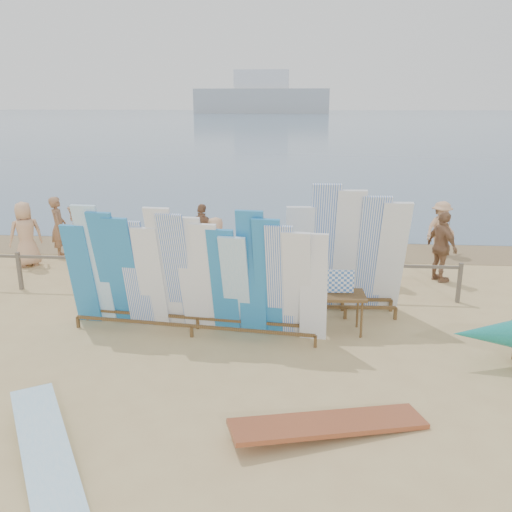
# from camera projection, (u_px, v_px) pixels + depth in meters

# --- Properties ---
(ground) EXTENTS (160.00, 160.00, 0.00)m
(ground) POSITION_uv_depth(u_px,v_px,m) (154.00, 352.00, 9.55)
(ground) COLOR tan
(ground) RESTS_ON ground
(ocean) EXTENTS (320.00, 240.00, 0.02)m
(ocean) POSITION_uv_depth(u_px,v_px,m) (294.00, 119.00, 132.09)
(ocean) COLOR #47627F
(ocean) RESTS_ON ground
(wet_sand_strip) EXTENTS (40.00, 2.60, 0.01)m
(wet_sand_strip) POSITION_uv_depth(u_px,v_px,m) (217.00, 247.00, 16.44)
(wet_sand_strip) COLOR olive
(wet_sand_strip) RESTS_ON ground
(distant_ship) EXTENTS (45.00, 8.00, 14.00)m
(distant_ship) POSITION_uv_depth(u_px,v_px,m) (261.00, 97.00, 181.40)
(distant_ship) COLOR #999EA3
(distant_ship) RESTS_ON ocean
(fence) EXTENTS (12.08, 0.08, 0.90)m
(fence) POSITION_uv_depth(u_px,v_px,m) (188.00, 268.00, 12.25)
(fence) COLOR #655B4D
(fence) RESTS_ON ground
(main_surfboard_rack) EXTENTS (5.01, 1.11, 2.48)m
(main_surfboard_rack) POSITION_uv_depth(u_px,v_px,m) (192.00, 278.00, 10.05)
(main_surfboard_rack) COLOR brown
(main_surfboard_rack) RESTS_ON ground
(side_surfboard_rack) EXTENTS (2.43, 0.89, 2.78)m
(side_surfboard_rack) POSITION_uv_depth(u_px,v_px,m) (346.00, 257.00, 10.89)
(side_surfboard_rack) COLOR brown
(side_surfboard_rack) RESTS_ON ground
(vendor_table) EXTENTS (0.97, 0.71, 1.25)m
(vendor_table) POSITION_uv_depth(u_px,v_px,m) (339.00, 312.00, 10.28)
(vendor_table) COLOR brown
(vendor_table) RESTS_ON ground
(flat_board_a) EXTENTS (1.93, 2.57, 0.32)m
(flat_board_a) POSITION_uv_depth(u_px,v_px,m) (46.00, 459.00, 6.72)
(flat_board_a) COLOR #92C9EA
(flat_board_a) RESTS_ON ground
(flat_board_c) EXTENTS (2.73, 1.44, 0.26)m
(flat_board_c) POSITION_uv_depth(u_px,v_px,m) (329.00, 432.00, 7.25)
(flat_board_c) COLOR #9C4C2A
(flat_board_c) RESTS_ON ground
(beach_chair_left) EXTENTS (0.67, 0.69, 0.96)m
(beach_chair_left) POSITION_uv_depth(u_px,v_px,m) (188.00, 274.00, 12.98)
(beach_chair_left) COLOR red
(beach_chair_left) RESTS_ON ground
(beach_chair_right) EXTENTS (0.81, 0.82, 0.96)m
(beach_chair_right) POSITION_uv_depth(u_px,v_px,m) (262.00, 267.00, 13.49)
(beach_chair_right) COLOR red
(beach_chair_right) RESTS_ON ground
(stroller) EXTENTS (0.73, 0.88, 1.04)m
(stroller) POSITION_uv_depth(u_px,v_px,m) (255.00, 267.00, 13.00)
(stroller) COLOR red
(stroller) RESTS_ON ground
(beachgoer_6) EXTENTS (0.72, 0.85, 1.57)m
(beachgoer_6) POSITION_uv_depth(u_px,v_px,m) (216.00, 249.00, 13.22)
(beachgoer_6) COLOR tan
(beachgoer_6) RESTS_ON ground
(beachgoer_7) EXTENTS (0.51, 0.73, 1.81)m
(beachgoer_7) POSITION_uv_depth(u_px,v_px,m) (323.00, 232.00, 14.39)
(beachgoer_7) COLOR #8C6042
(beachgoer_7) RESTS_ON ground
(beachgoer_4) EXTENTS (1.01, 0.63, 1.61)m
(beachgoer_4) POSITION_uv_depth(u_px,v_px,m) (203.00, 233.00, 14.71)
(beachgoer_4) COLOR #8C6042
(beachgoer_4) RESTS_ON ground
(beachgoer_8) EXTENTS (0.71, 0.97, 1.81)m
(beachgoer_8) POSITION_uv_depth(u_px,v_px,m) (378.00, 248.00, 12.86)
(beachgoer_8) COLOR beige
(beachgoer_8) RESTS_ON ground
(beachgoer_10) EXTENTS (0.82, 1.11, 1.74)m
(beachgoer_10) POSITION_uv_depth(u_px,v_px,m) (442.00, 247.00, 13.09)
(beachgoer_10) COLOR #8C6042
(beachgoer_10) RESTS_ON ground
(beachgoer_9) EXTENTS (1.07, 0.87, 1.55)m
(beachgoer_9) POSITION_uv_depth(u_px,v_px,m) (441.00, 228.00, 15.42)
(beachgoer_9) COLOR tan
(beachgoer_9) RESTS_ON ground
(beachgoer_0) EXTENTS (0.92, 0.84, 1.74)m
(beachgoer_0) POSITION_uv_depth(u_px,v_px,m) (26.00, 234.00, 14.34)
(beachgoer_0) COLOR tan
(beachgoer_0) RESTS_ON ground
(beachgoer_1) EXTENTS (0.56, 0.71, 1.72)m
(beachgoer_1) POSITION_uv_depth(u_px,v_px,m) (59.00, 227.00, 15.19)
(beachgoer_1) COLOR #8C6042
(beachgoer_1) RESTS_ON ground
(beachgoer_2) EXTENTS (0.56, 0.85, 1.61)m
(beachgoer_2) POSITION_uv_depth(u_px,v_px,m) (76.00, 234.00, 14.60)
(beachgoer_2) COLOR beige
(beachgoer_2) RESTS_ON ground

